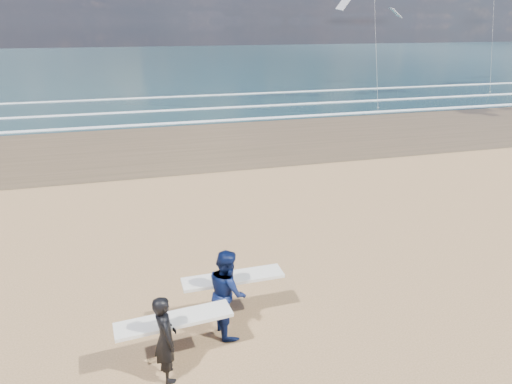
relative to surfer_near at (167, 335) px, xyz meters
name	(u,v)px	position (x,y,z in m)	size (l,w,h in m)	color
wet_sand_strip	(458,123)	(20.35, 17.86, -0.88)	(220.00, 12.00, 0.01)	brown
ocean	(249,60)	(20.35, 71.86, -0.88)	(220.00, 100.00, 0.02)	#1A3439
foam_breakers	(379,99)	(20.35, 27.96, -0.84)	(220.00, 11.70, 0.05)	white
surfer_near	(167,335)	(0.00, 0.00, 0.00)	(2.24, 1.06, 1.74)	black
surfer_far	(228,291)	(1.36, 1.01, 0.08)	(2.21, 1.13, 1.92)	#0C1947
kite_1	(376,33)	(18.75, 26.67, 4.54)	(5.59, 4.71, 9.90)	slate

